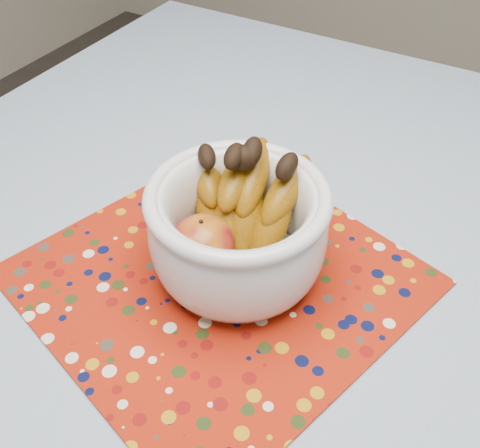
{
  "coord_description": "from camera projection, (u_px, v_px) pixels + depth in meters",
  "views": [
    {
      "loc": [
        0.18,
        -0.45,
        1.29
      ],
      "look_at": [
        -0.06,
        -0.03,
        0.84
      ],
      "focal_mm": 42.0,
      "sensor_mm": 36.0,
      "label": 1
    }
  ],
  "objects": [
    {
      "name": "table",
      "position": [
        290.0,
        314.0,
        0.77
      ],
      "size": [
        1.2,
        1.2,
        0.75
      ],
      "color": "brown",
      "rests_on": "ground"
    },
    {
      "name": "fruit_bowl",
      "position": [
        237.0,
        217.0,
        0.67
      ],
      "size": [
        0.25,
        0.23,
        0.16
      ],
      "color": "silver",
      "rests_on": "placemat"
    },
    {
      "name": "tablecloth",
      "position": [
        293.0,
        274.0,
        0.72
      ],
      "size": [
        1.32,
        1.32,
        0.01
      ],
      "primitive_type": "cube",
      "color": "slate",
      "rests_on": "table"
    },
    {
      "name": "placemat",
      "position": [
        219.0,
        277.0,
        0.71
      ],
      "size": [
        0.52,
        0.52,
        0.0
      ],
      "primitive_type": "cube",
      "rotation": [
        0.0,
        0.0,
        -0.29
      ],
      "color": "maroon",
      "rests_on": "tablecloth"
    }
  ]
}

